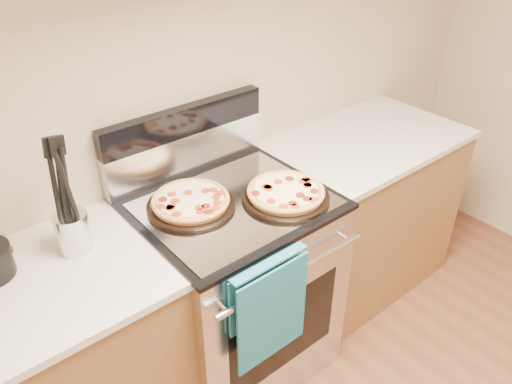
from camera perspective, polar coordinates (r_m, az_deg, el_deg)
wall_back at (r=2.06m, az=-9.24°, el=13.20°), size 4.00×0.00×4.00m
range_body at (r=2.29m, az=-2.56°, el=-10.90°), size 0.76×0.68×0.90m
oven_window at (r=2.11m, az=3.20°, el=-15.74°), size 0.56×0.01×0.40m
cooktop at (r=2.00m, az=-2.87°, el=-1.29°), size 0.76×0.68×0.02m
backsplash_lower at (r=2.17m, az=-7.90°, el=4.45°), size 0.76×0.06×0.18m
backsplash_upper at (r=2.10m, az=-8.21°, el=8.06°), size 0.76×0.06×0.12m
oven_handle at (r=1.84m, az=4.38°, el=-9.18°), size 0.70×0.03×0.03m
dish_towel at (r=1.85m, az=1.46°, el=-13.10°), size 0.32×0.05×0.42m
foil_sheet at (r=1.97m, az=-2.36°, el=-1.35°), size 0.70×0.55×0.01m
countertop_left at (r=1.78m, az=-27.24°, el=-11.25°), size 1.02×0.64×0.03m
cabinet_right at (r=2.80m, az=11.55°, el=-2.59°), size 1.00×0.62×0.88m
countertop_right at (r=2.57m, az=12.65°, el=5.74°), size 1.02×0.64×0.03m
pepperoni_pizza_back at (r=1.95m, az=-7.46°, el=-1.14°), size 0.38×0.38×0.05m
pepperoni_pizza_front at (r=1.99m, az=3.42°, el=-0.15°), size 0.46×0.46×0.05m
utensil_crock at (r=1.83m, az=-20.15°, el=-4.30°), size 0.15×0.15×0.15m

